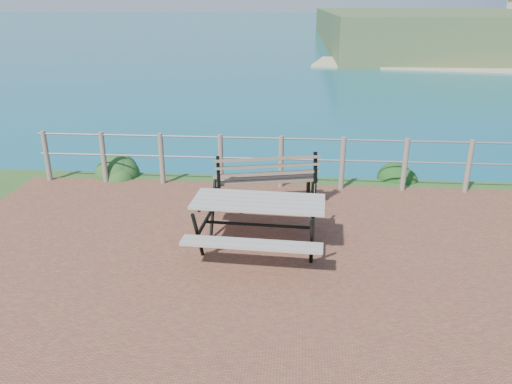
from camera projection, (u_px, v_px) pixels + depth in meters
The scene contains 7 objects.
ground at pixel (271, 277), 6.49m from camera, with size 10.00×7.00×0.12m, color brown.
ocean at pixel (299, 11), 192.67m from camera, with size 1200.00×1200.00×0.00m, color #167A85.
safety_railing at pixel (281, 159), 9.40m from camera, with size 9.40×0.10×1.00m.
picnic_table at pixel (259, 220), 6.98m from camera, with size 1.86×1.58×0.77m.
park_bench at pixel (265, 171), 8.50m from camera, with size 1.82×0.84×0.99m.
shrub_lip_west at pixel (122, 176), 10.26m from camera, with size 0.88×0.88×0.66m, color #22501E.
shrub_lip_east at pixel (401, 177), 10.20m from camera, with size 0.72×0.72×0.44m, color #164818.
Camera 1 is at (0.27, -5.67, 3.35)m, focal length 35.00 mm.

